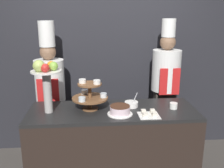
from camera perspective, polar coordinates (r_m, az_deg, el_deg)
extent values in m
cube|color=#232328|center=(3.37, -1.13, 8.00)|extent=(10.00, 0.06, 2.80)
cube|color=black|center=(2.82, 0.17, -14.65)|extent=(1.75, 0.64, 0.85)
cube|color=black|center=(2.62, 0.18, -6.23)|extent=(1.75, 0.64, 0.03)
cylinder|color=brown|center=(2.64, -5.00, -5.57)|extent=(0.17, 0.17, 0.02)
cylinder|color=brown|center=(2.59, -5.06, -2.85)|extent=(0.04, 0.04, 0.28)
cylinder|color=brown|center=(2.60, -5.06, -3.24)|extent=(0.37, 0.37, 0.02)
cylinder|color=brown|center=(2.55, -5.13, -0.04)|extent=(0.25, 0.25, 0.02)
cylinder|color=silver|center=(2.71, -6.37, -1.80)|extent=(0.07, 0.07, 0.04)
cylinder|color=red|center=(2.71, -6.36, -1.94)|extent=(0.06, 0.06, 0.03)
cylinder|color=silver|center=(2.48, -6.88, -3.47)|extent=(0.07, 0.07, 0.04)
cylinder|color=gold|center=(2.48, -6.87, -3.62)|extent=(0.06, 0.06, 0.03)
cylinder|color=silver|center=(2.58, -1.98, -2.59)|extent=(0.07, 0.07, 0.04)
cylinder|color=beige|center=(2.58, -1.98, -2.74)|extent=(0.06, 0.06, 0.03)
cylinder|color=white|center=(2.57, -6.79, 0.68)|extent=(0.07, 0.07, 0.04)
cylinder|color=white|center=(2.52, -3.48, 0.46)|extent=(0.07, 0.07, 0.04)
cylinder|color=#B2ADA8|center=(2.56, -14.50, -1.88)|extent=(0.08, 0.08, 0.42)
cylinder|color=white|center=(2.51, -14.83, 2.82)|extent=(0.30, 0.30, 0.01)
sphere|color=#84B742|center=(2.49, -13.22, 4.01)|extent=(0.09, 0.09, 0.09)
sphere|color=orange|center=(2.55, -13.74, 4.21)|extent=(0.08, 0.08, 0.08)
sphere|color=orange|center=(2.56, -15.83, 4.03)|extent=(0.08, 0.08, 0.08)
sphere|color=#ADC160|center=(2.46, -16.38, 3.98)|extent=(0.11, 0.11, 0.11)
sphere|color=red|center=(2.43, -15.06, 3.55)|extent=(0.08, 0.08, 0.08)
cylinder|color=white|center=(2.49, 1.82, -6.86)|extent=(0.25, 0.25, 0.01)
cylinder|color=silver|center=(2.48, 1.83, -5.95)|extent=(0.20, 0.20, 0.08)
cylinder|color=#472819|center=(2.46, 1.84, -5.04)|extent=(0.20, 0.20, 0.01)
cylinder|color=white|center=(2.71, 13.88, -4.84)|extent=(0.08, 0.08, 0.06)
cube|color=white|center=(2.49, 8.40, -7.11)|extent=(0.20, 0.20, 0.01)
cube|color=silver|center=(2.43, 7.58, -6.97)|extent=(0.04, 0.04, 0.04)
cube|color=silver|center=(2.46, 9.67, -6.86)|extent=(0.04, 0.04, 0.04)
cube|color=silver|center=(2.51, 7.20, -6.29)|extent=(0.04, 0.04, 0.04)
cube|color=silver|center=(2.53, 9.24, -6.19)|extent=(0.04, 0.04, 0.04)
cylinder|color=white|center=(2.70, 4.43, -4.62)|extent=(0.15, 0.15, 0.06)
cylinder|color=#BCBCC1|center=(2.68, 5.31, -3.14)|extent=(0.05, 0.01, 0.11)
cube|color=black|center=(3.34, -13.28, -10.25)|extent=(0.27, 0.15, 0.82)
cylinder|color=white|center=(3.12, -14.03, 0.81)|extent=(0.35, 0.35, 0.50)
cube|color=red|center=(2.98, -14.40, -1.88)|extent=(0.25, 0.01, 0.32)
sphere|color=#846047|center=(3.05, -14.45, 7.12)|extent=(0.19, 0.19, 0.19)
cylinder|color=white|center=(3.03, -14.72, 11.04)|extent=(0.18, 0.18, 0.30)
cube|color=#38332D|center=(3.41, 11.58, -8.73)|extent=(0.26, 0.15, 0.92)
cylinder|color=white|center=(3.19, 12.27, 3.06)|extent=(0.35, 0.35, 0.51)
cube|color=red|center=(3.05, 13.05, 0.51)|extent=(0.25, 0.01, 0.33)
sphere|color=#846047|center=(3.13, 12.64, 9.31)|extent=(0.19, 0.19, 0.19)
cylinder|color=white|center=(3.12, 12.82, 12.41)|extent=(0.17, 0.17, 0.22)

